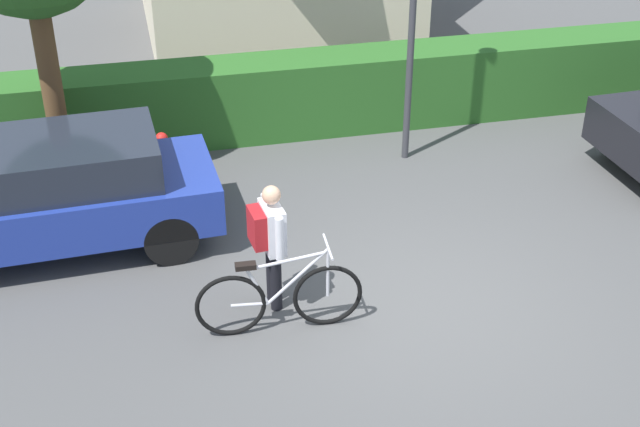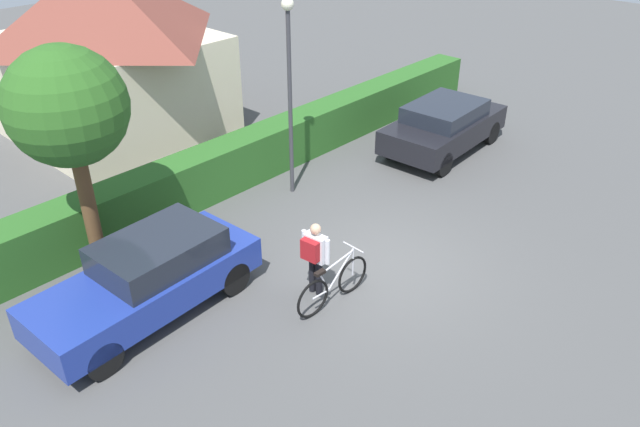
{
  "view_description": "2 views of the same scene",
  "coord_description": "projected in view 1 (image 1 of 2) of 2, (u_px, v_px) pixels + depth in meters",
  "views": [
    {
      "loc": [
        -2.94,
        -7.55,
        5.93
      ],
      "look_at": [
        -0.99,
        0.7,
        0.96
      ],
      "focal_mm": 48.82,
      "sensor_mm": 36.0,
      "label": 1
    },
    {
      "loc": [
        -8.51,
        -6.06,
        7.34
      ],
      "look_at": [
        -0.76,
        1.06,
        1.14
      ],
      "focal_mm": 34.46,
      "sensor_mm": 36.0,
      "label": 2
    }
  ],
  "objects": [
    {
      "name": "hedge_row",
      "position": [
        319.0,
        93.0,
        13.79
      ],
      "size": [
        20.41,
        0.9,
        1.21
      ],
      "primitive_type": "cube",
      "color": "#285B21",
      "rests_on": "ground"
    },
    {
      "name": "parked_car_near",
      "position": [
        50.0,
        193.0,
        10.61
      ],
      "size": [
        4.26,
        1.84,
        1.46
      ],
      "color": "navy",
      "rests_on": "ground"
    },
    {
      "name": "person_rider",
      "position": [
        270.0,
        236.0,
        9.47
      ],
      "size": [
        0.38,
        0.63,
        1.53
      ],
      "color": "black",
      "rests_on": "ground"
    },
    {
      "name": "bicycle",
      "position": [
        280.0,
        298.0,
        9.34
      ],
      "size": [
        1.82,
        0.5,
        1.02
      ],
      "color": "black",
      "rests_on": "ground"
    },
    {
      "name": "fire_hydrant",
      "position": [
        164.0,
        158.0,
        12.22
      ],
      "size": [
        0.2,
        0.2,
        0.81
      ],
      "color": "red",
      "rests_on": "ground"
    },
    {
      "name": "ground_plane",
      "position": [
        419.0,
        306.0,
        9.92
      ],
      "size": [
        60.0,
        60.0,
        0.0
      ],
      "primitive_type": "plane",
      "color": "#4A4A4A"
    }
  ]
}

